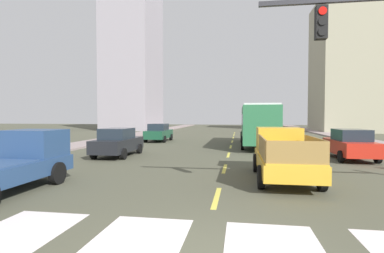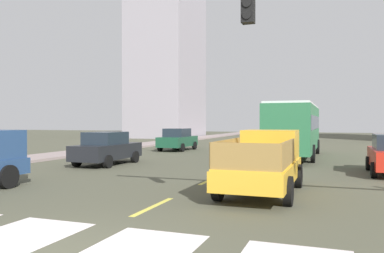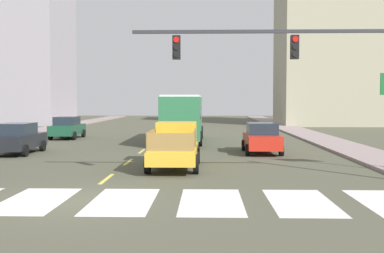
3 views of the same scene
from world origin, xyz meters
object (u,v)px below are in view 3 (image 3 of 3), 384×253
pickup_stakebed (175,146)px  sedan_far (67,128)px  sedan_near_left (262,138)px  city_bus (183,115)px  sedan_mid (18,138)px  traffic_signal_gantry (330,64)px

pickup_stakebed → sedan_far: size_ratio=1.18×
sedan_near_left → pickup_stakebed: bearing=-128.3°
pickup_stakebed → city_bus: city_bus is taller
city_bus → sedan_far: size_ratio=2.45×
sedan_mid → traffic_signal_gantry: (14.83, -9.20, 3.40)m
pickup_stakebed → city_bus: bearing=91.5°
city_bus → traffic_signal_gantry: (5.98, -16.88, 2.30)m
pickup_stakebed → sedan_near_left: bearing=52.6°
sedan_mid → sedan_far: same height
city_bus → pickup_stakebed: bearing=-89.6°
sedan_near_left → traffic_signal_gantry: traffic_signal_gantry is taller
sedan_near_left → city_bus: bearing=124.0°
sedan_mid → sedan_near_left: size_ratio=1.00×
city_bus → traffic_signal_gantry: bearing=-71.2°
city_bus → sedan_far: (-9.22, 3.07, -1.09)m
sedan_mid → sedan_near_left: 13.63m
sedan_far → city_bus: bearing=-16.2°
sedan_far → traffic_signal_gantry: 25.31m
sedan_mid → city_bus: bearing=40.8°
city_bus → sedan_far: city_bus is taller
traffic_signal_gantry → pickup_stakebed: bearing=144.1°
sedan_mid → traffic_signal_gantry: bearing=-32.0°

